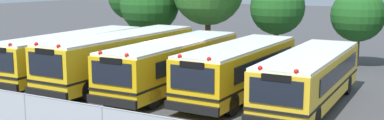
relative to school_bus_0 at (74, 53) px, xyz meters
The scene contains 10 objects.
ground_plane 6.89m from the school_bus_0, ahead, with size 160.00×160.00×0.00m, color #424244.
school_bus_0 is the anchor object (origin of this frame).
school_bus_1 3.35m from the school_bus_0, ahead, with size 2.62×11.29×2.78m.
school_bus_2 6.66m from the school_bus_0, ahead, with size 2.72×10.69×2.61m.
school_bus_3 10.25m from the school_bus_0, ahead, with size 2.59×9.40×2.63m.
school_bus_4 13.66m from the school_bus_0, ahead, with size 2.58×9.90×2.52m.
tree_1 9.68m from the school_bus_0, 95.93° to the left, with size 4.46×4.46×5.98m.
tree_3 13.84m from the school_bus_0, 50.59° to the left, with size 3.70×3.70×5.55m.
tree_4 17.93m from the school_bus_0, 39.85° to the left, with size 3.42×3.42×5.03m.
chainlink_fence 11.83m from the school_bus_0, 54.60° to the right, with size 19.60×0.07×1.90m.
Camera 1 is at (12.19, -20.21, 5.59)m, focal length 43.97 mm.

